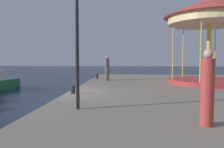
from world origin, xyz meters
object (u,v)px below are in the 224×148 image
Objects in this scene: lamp_post_mid_promenade at (77,16)px; bollard_north at (97,76)px; person_far_corner at (207,90)px; bollard_center at (73,90)px; carousel at (210,19)px; person_mid_promenade at (107,69)px.

lamp_post_mid_promenade is 11.35m from bollard_north.
lamp_post_mid_promenade reaches higher than person_far_corner.
bollard_center is (-1.02, 3.21, -2.93)m from lamp_post_mid_promenade.
carousel is 15.12× the size of bollard_center.
person_far_corner is (4.71, -12.43, 0.73)m from bollard_north.
person_far_corner is (4.75, -4.72, 0.73)m from bollard_center.
lamp_post_mid_promenade reaches higher than bollard_center.
bollard_center is at bearing 107.66° from lamp_post_mid_promenade.
lamp_post_mid_promenade is 4.58m from person_far_corner.
bollard_north and bollard_center have the same top height.
bollard_north is 1.71m from person_mid_promenade.
bollard_center is (-8.13, -4.72, -4.16)m from carousel.
lamp_post_mid_promenade is 2.35× the size of person_far_corner.
person_mid_promenade is at bearing 81.03° from bollard_center.
person_far_corner reaches higher than bollard_center.
person_far_corner is at bearing -44.79° from bollard_center.
bollard_center is at bearing 135.21° from person_far_corner.
person_mid_promenade is (-7.09, 1.81, -3.43)m from carousel.
carousel is at bearing -14.33° from person_mid_promenade.
bollard_north is (-8.09, 3.00, -4.16)m from carousel.
bollard_north is at bearing 95.14° from lamp_post_mid_promenade.
bollard_north is 0.20× the size of person_far_corner.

